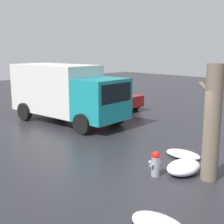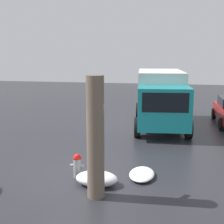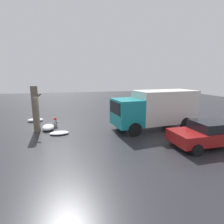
{
  "view_description": "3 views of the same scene",
  "coord_description": "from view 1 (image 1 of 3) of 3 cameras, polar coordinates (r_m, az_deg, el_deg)",
  "views": [
    {
      "loc": [
        -5.24,
        6.72,
        3.58
      ],
      "look_at": [
        3.01,
        -1.15,
        1.28
      ],
      "focal_mm": 50.0,
      "sensor_mm": 36.0,
      "label": 1
    },
    {
      "loc": [
        -8.68,
        -2.82,
        3.76
      ],
      "look_at": [
        3.57,
        -0.37,
        1.39
      ],
      "focal_mm": 50.0,
      "sensor_mm": 36.0,
      "label": 2
    },
    {
      "loc": [
        1.08,
        -13.79,
        3.87
      ],
      "look_at": [
        4.17,
        -1.5,
        1.27
      ],
      "focal_mm": 28.0,
      "sensor_mm": 36.0,
      "label": 3
    }
  ],
  "objects": [
    {
      "name": "snow_pile_by_hydrant",
      "position": [
        9.47,
        12.96,
        -9.82
      ],
      "size": [
        0.82,
        1.22,
        0.39
      ],
      "color": "white",
      "rests_on": "ground_plane"
    },
    {
      "name": "delivery_truck",
      "position": [
        15.57,
        -8.53,
        3.79
      ],
      "size": [
        6.5,
        3.07,
        2.83
      ],
      "rotation": [
        0.0,
        0.0,
        1.67
      ],
      "color": "teal",
      "rests_on": "ground_plane"
    },
    {
      "name": "fire_hydrant",
      "position": [
        9.11,
        7.96,
        -9.27
      ],
      "size": [
        0.36,
        0.45,
        0.74
      ],
      "rotation": [
        0.0,
        0.0,
        0.01
      ],
      "color": "gray",
      "rests_on": "ground_plane"
    },
    {
      "name": "snow_pile_by_tree",
      "position": [
        10.9,
        12.84,
        -7.52
      ],
      "size": [
        1.25,
        0.77,
        0.19
      ],
      "color": "white",
      "rests_on": "ground_plane"
    },
    {
      "name": "ground_plane",
      "position": [
        9.24,
        7.92,
        -11.48
      ],
      "size": [
        60.0,
        60.0,
        0.0
      ],
      "primitive_type": "plane",
      "color": "#28282D"
    },
    {
      "name": "tree_trunk",
      "position": [
        8.84,
        17.82,
        -1.92
      ],
      "size": [
        0.7,
        0.46,
        3.22
      ],
      "color": "#6B5B4C",
      "rests_on": "ground_plane"
    },
    {
      "name": "parked_car",
      "position": [
        19.05,
        -0.83,
        2.83
      ],
      "size": [
        4.19,
        2.07,
        1.43
      ],
      "rotation": [
        0.0,
        0.0,
        1.58
      ],
      "color": "maroon",
      "rests_on": "ground_plane"
    }
  ]
}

